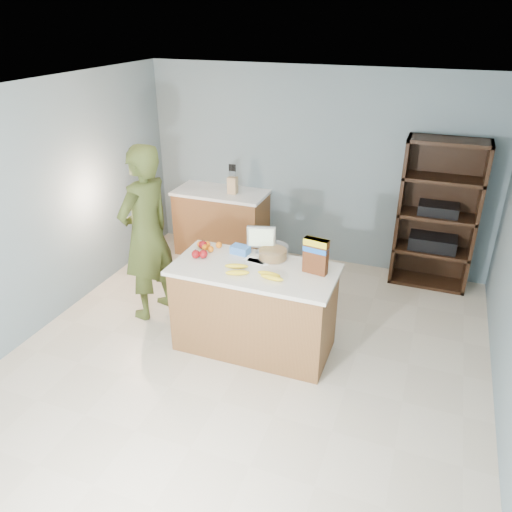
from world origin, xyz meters
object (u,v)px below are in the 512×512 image
(counter_peninsula, at_px, (254,311))
(cereal_box, at_px, (316,254))
(person, at_px, (146,234))
(tv, at_px, (261,238))
(shelving_unit, at_px, (437,217))

(counter_peninsula, relative_size, cereal_box, 4.60)
(cereal_box, bearing_deg, person, 176.61)
(tv, xyz_separation_m, cereal_box, (0.61, -0.22, 0.04))
(person, bearing_deg, counter_peninsula, 92.71)
(shelving_unit, bearing_deg, counter_peninsula, -127.11)
(person, height_order, cereal_box, person)
(tv, distance_m, cereal_box, 0.65)
(shelving_unit, distance_m, tv, 2.36)
(counter_peninsula, xyz_separation_m, cereal_box, (0.56, 0.10, 0.68))
(counter_peninsula, distance_m, shelving_unit, 2.61)
(person, xyz_separation_m, cereal_box, (1.86, -0.11, 0.14))
(shelving_unit, relative_size, cereal_box, 5.30)
(counter_peninsula, bearing_deg, person, 170.61)
(person, bearing_deg, tv, 107.20)
(tv, bearing_deg, cereal_box, -19.99)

